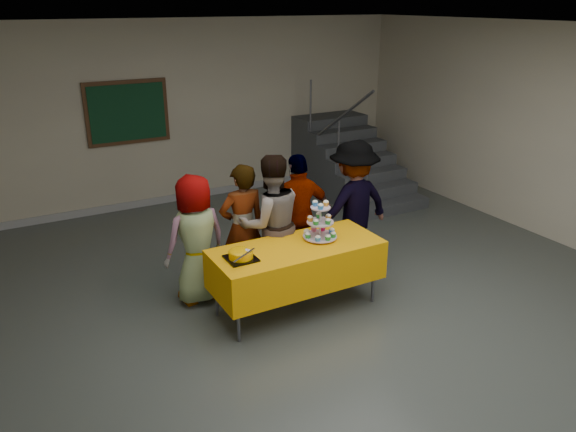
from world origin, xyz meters
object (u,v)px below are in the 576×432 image
object	(u,v)px
schoolchild_a	(196,240)
schoolchild_c	(271,224)
schoolchild_d	(299,215)
bear_cake	(241,254)
schoolchild_b	(243,228)
noticeboard	(127,113)
schoolchild_e	(353,206)
bake_table	(297,264)
cupcake_stand	(320,225)
staircase	(346,163)

from	to	relation	value
schoolchild_a	schoolchild_c	bearing A→B (deg)	161.39
schoolchild_c	schoolchild_d	size ratio (longest dim) A/B	1.07
bear_cake	schoolchild_b	xyz separation A→B (m)	(0.36, 0.75, -0.05)
noticeboard	schoolchild_e	bearing A→B (deg)	-62.10
schoolchild_d	bake_table	bearing A→B (deg)	64.08
cupcake_stand	schoolchild_e	distance (m)	1.00
bear_cake	bake_table	bearing A→B (deg)	1.07
cupcake_stand	schoolchild_d	size ratio (longest dim) A/B	0.29
bake_table	schoolchild_d	bearing A→B (deg)	58.77
schoolchild_e	bake_table	bearing A→B (deg)	23.74
schoolchild_e	schoolchild_b	bearing A→B (deg)	-8.93
schoolchild_d	staircase	size ratio (longest dim) A/B	0.65
noticeboard	bake_table	bearing A→B (deg)	-80.13
schoolchild_d	noticeboard	bearing A→B (deg)	-65.10
bear_cake	schoolchild_e	bearing A→B (deg)	18.65
schoolchild_a	schoolchild_b	bearing A→B (deg)	170.87
bear_cake	noticeboard	bearing A→B (deg)	90.72
schoolchild_d	schoolchild_e	distance (m)	0.71
schoolchild_e	noticeboard	xyz separation A→B (m)	(-1.87, 3.54, 0.76)
schoolchild_a	schoolchild_d	xyz separation A→B (m)	(1.36, 0.05, 0.03)
bake_table	schoolchild_e	bearing A→B (deg)	27.56
schoolchild_d	noticeboard	distance (m)	3.66
schoolchild_a	staircase	distance (m)	4.58
bake_table	schoolchild_b	size ratio (longest dim) A/B	1.21
cupcake_stand	noticeboard	size ratio (longest dim) A/B	0.34
bake_table	schoolchild_b	bearing A→B (deg)	112.85
schoolchild_a	schoolchild_e	bearing A→B (deg)	167.46
schoolchild_a	bake_table	bearing A→B (deg)	131.33
bear_cake	schoolchild_a	distance (m)	0.78
staircase	cupcake_stand	bearing A→B (deg)	-128.42
bake_table	staircase	size ratio (longest dim) A/B	0.78
schoolchild_d	schoolchild_e	world-z (taller)	schoolchild_e
noticeboard	bear_cake	bearing A→B (deg)	-89.28
schoolchild_c	schoolchild_e	world-z (taller)	schoolchild_e
bake_table	schoolchild_e	size ratio (longest dim) A/B	1.12
schoolchild_c	schoolchild_b	bearing A→B (deg)	-18.40
schoolchild_a	bear_cake	bearing A→B (deg)	97.11
bake_table	schoolchild_d	distance (m)	0.94
schoolchild_e	schoolchild_c	bearing A→B (deg)	-3.07
schoolchild_d	noticeboard	world-z (taller)	noticeboard
schoolchild_d	staircase	distance (m)	3.52
schoolchild_a	staircase	bearing A→B (deg)	-154.61
schoolchild_b	noticeboard	bearing A→B (deg)	-81.82
bear_cake	staircase	world-z (taller)	staircase
schoolchild_c	schoolchild_e	xyz separation A→B (m)	(1.17, 0.02, 0.01)
schoolchild_d	staircase	xyz separation A→B (m)	(2.43, 2.52, -0.29)
cupcake_stand	schoolchild_b	world-z (taller)	schoolchild_b
bear_cake	schoolchild_c	size ratio (longest dim) A/B	0.22
schoolchild_c	schoolchild_a	bearing A→B (deg)	-1.57
cupcake_stand	schoolchild_a	bearing A→B (deg)	150.29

